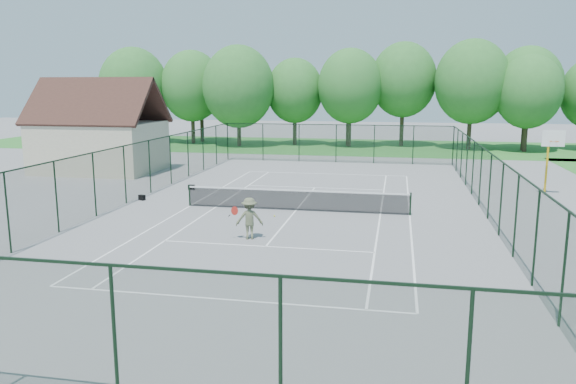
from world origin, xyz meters
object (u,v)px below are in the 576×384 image
tennis_net (296,199)px  basketball_goal (551,149)px  tennis_player (249,218)px  sports_bag_a (142,198)px

tennis_net → basketball_goal: (13.19, 6.89, 1.99)m
basketball_goal → tennis_player: (-14.09, -12.32, -1.73)m
tennis_net → basketball_goal: size_ratio=3.04×
tennis_net → tennis_player: tennis_player is taller
basketball_goal → tennis_player: bearing=-138.8°
basketball_goal → tennis_player: basketball_goal is taller
basketball_goal → tennis_player: size_ratio=1.98×
basketball_goal → sports_bag_a: 22.68m
basketball_goal → sports_bag_a: (-21.75, -5.97, -2.43)m
sports_bag_a → tennis_player: bearing=-18.5°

